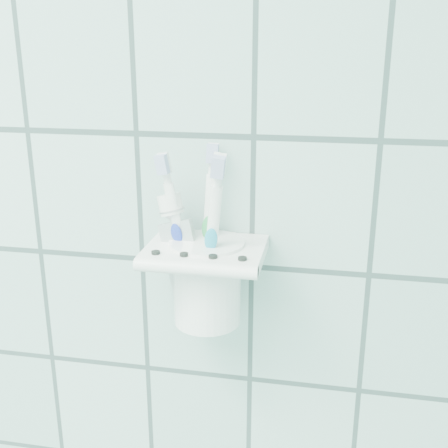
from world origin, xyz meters
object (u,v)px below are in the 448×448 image
Objects in this scene: cup at (207,279)px; toothbrush_orange at (204,230)px; toothbrush_pink at (192,233)px; toothbrush_blue at (202,231)px; holder_bracket at (206,253)px; toothpaste_tube at (195,249)px.

toothbrush_orange is at bearing 132.45° from cup.
toothbrush_pink reaches higher than cup.
toothbrush_orange is (0.00, -0.00, 0.00)m from toothbrush_blue.
toothbrush_orange is at bearing 116.13° from holder_bracket.
toothbrush_blue reaches higher than cup.
toothbrush_orange reaches higher than holder_bracket.
holder_bracket is at bearing -63.56° from toothbrush_blue.
toothbrush_orange is (-0.00, 0.00, 0.06)m from cup.
toothpaste_tube reaches higher than cup.
toothbrush_orange is (-0.00, 0.01, 0.02)m from holder_bracket.
toothbrush_orange reaches higher than toothbrush_pink.
toothpaste_tube is at bearing -137.91° from cup.
toothbrush_blue is at bearing 119.65° from holder_bracket.
toothbrush_blue is 1.27× the size of toothpaste_tube.
toothbrush_blue is (0.01, -0.00, 0.00)m from toothbrush_pink.
toothbrush_pink is 0.01m from toothbrush_blue.
toothpaste_tube is (-0.00, -0.02, -0.02)m from toothbrush_blue.
toothbrush_orange reaches higher than cup.
cup is 0.52× the size of toothbrush_pink.
toothpaste_tube is (-0.01, -0.01, -0.02)m from toothbrush_orange.
toothbrush_pink is (-0.02, 0.01, 0.05)m from cup.
cup is at bearing 88.45° from holder_bracket.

